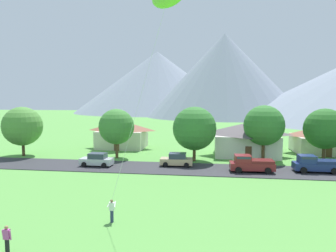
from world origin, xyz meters
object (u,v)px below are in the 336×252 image
at_px(parked_car_tan_west_end, 177,160).
at_px(watcher_person, 7,239).
at_px(tree_near_right, 264,125).
at_px(pickup_truck_maroon_east_side, 251,163).
at_px(tree_right_of_center, 325,129).
at_px(pickup_truck_navy_west_side, 315,164).
at_px(house_right_center, 122,134).
at_px(parked_car_silver_mid_west, 97,160).
at_px(tree_left_of_center, 116,127).
at_px(house_left_center, 320,139).
at_px(tree_near_left, 194,128).
at_px(house_leftmost, 246,139).
at_px(tree_far_right, 22,126).

relative_size(parked_car_tan_west_end, watcher_person, 2.53).
relative_size(tree_near_right, pickup_truck_maroon_east_side, 1.50).
relative_size(tree_right_of_center, pickup_truck_navy_west_side, 1.45).
distance_m(house_right_center, tree_right_of_center, 32.37).
distance_m(parked_car_tan_west_end, parked_car_silver_mid_west, 10.45).
height_order(tree_left_of_center, pickup_truck_maroon_east_side, tree_left_of_center).
bearing_deg(pickup_truck_navy_west_side, house_right_center, 153.04).
bearing_deg(house_left_center, parked_car_tan_west_end, -149.28).
relative_size(tree_right_of_center, tree_near_right, 0.95).
height_order(tree_right_of_center, tree_near_right, tree_near_right).
height_order(tree_near_left, tree_left_of_center, tree_near_left).
bearing_deg(house_leftmost, watcher_person, -117.22).
xyz_separation_m(tree_far_right, pickup_truck_maroon_east_side, (33.55, -5.85, -3.53)).
distance_m(pickup_truck_navy_west_side, watcher_person, 33.00).
bearing_deg(parked_car_silver_mid_west, tree_near_right, 17.05).
distance_m(pickup_truck_navy_west_side, pickup_truck_maroon_east_side, 7.68).
xyz_separation_m(tree_near_right, pickup_truck_navy_west_side, (5.00, -6.26, -4.00)).
relative_size(tree_near_left, tree_far_right, 1.02).
xyz_separation_m(house_leftmost, pickup_truck_maroon_east_side, (-0.60, -11.08, -1.57)).
height_order(tree_near_left, tree_far_right, tree_near_left).
relative_size(parked_car_tan_west_end, pickup_truck_navy_west_side, 0.82).
bearing_deg(tree_far_right, tree_near_right, 2.10).
relative_size(house_left_center, tree_far_right, 1.13).
distance_m(house_right_center, parked_car_silver_mid_west, 15.00).
bearing_deg(parked_car_silver_mid_west, house_right_center, 94.04).
relative_size(house_right_center, pickup_truck_navy_west_side, 1.70).
distance_m(house_left_center, pickup_truck_navy_west_side, 14.99).
xyz_separation_m(house_leftmost, tree_near_left, (-7.69, -5.56, 2.02)).
xyz_separation_m(house_right_center, tree_far_right, (-12.98, -9.41, 2.08)).
height_order(house_left_center, tree_right_of_center, tree_right_of_center).
xyz_separation_m(tree_near_left, parked_car_silver_mid_west, (-12.42, -5.14, -3.78)).
bearing_deg(parked_car_silver_mid_west, watcher_person, -81.78).
distance_m(tree_left_of_center, pickup_truck_maroon_east_side, 20.04).
bearing_deg(parked_car_tan_west_end, tree_right_of_center, 14.04).
distance_m(tree_right_of_center, watcher_person, 39.45).
bearing_deg(watcher_person, tree_near_left, 71.35).
bearing_deg(watcher_person, tree_left_of_center, 94.83).
height_order(house_right_center, tree_far_right, tree_far_right).
xyz_separation_m(parked_car_tan_west_end, watcher_person, (-7.15, -23.64, 0.01)).
height_order(tree_near_left, parked_car_silver_mid_west, tree_near_left).
xyz_separation_m(tree_far_right, watcher_person, (17.23, -27.65, -3.71)).
xyz_separation_m(parked_car_tan_west_end, pickup_truck_maroon_east_side, (9.17, -1.84, 0.19)).
bearing_deg(parked_car_tan_west_end, watcher_person, -106.83).
distance_m(house_leftmost, tree_near_right, 5.03).
distance_m(house_right_center, pickup_truck_maroon_east_side, 25.65).
relative_size(parked_car_tan_west_end, parked_car_silver_mid_west, 1.00).
xyz_separation_m(house_right_center, pickup_truck_navy_west_side, (28.20, -14.34, -1.46)).
xyz_separation_m(parked_car_tan_west_end, pickup_truck_navy_west_side, (16.79, -0.93, 0.19)).
bearing_deg(parked_car_tan_west_end, house_leftmost, 43.42).
distance_m(tree_left_of_center, tree_far_right, 14.87).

